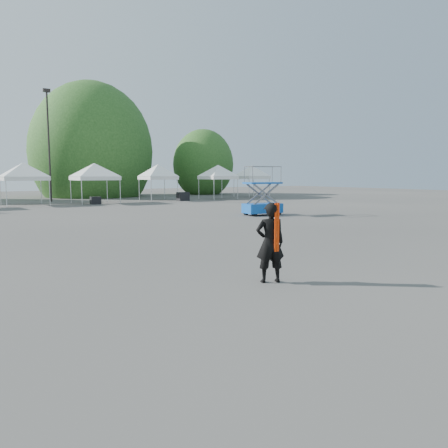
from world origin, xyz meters
TOP-DOWN VIEW (x-y plane):
  - ground at (0.00, 0.00)m, footprint 120.00×120.00m
  - light_pole_east at (3.00, 32.00)m, footprint 0.60×0.25m
  - tree_mid_e at (9.00, 39.00)m, footprint 5.12×5.12m
  - tree_far_e at (22.00, 37.00)m, footprint 3.84×3.84m
  - tent_e at (0.18, 28.16)m, footprint 4.58×4.58m
  - tent_f at (5.43, 27.19)m, footprint 4.71×4.71m
  - tent_g at (11.60, 28.08)m, footprint 4.02×4.02m
  - tent_h at (17.55, 27.01)m, footprint 4.19×4.19m
  - tent_extra_8 at (22.57, 28.12)m, footprint 4.10×4.10m
  - man at (0.05, -1.52)m, footprint 0.76×0.64m
  - scissor_lift at (10.17, 11.12)m, footprint 2.34×1.37m
  - crate_mid at (5.11, 26.22)m, footprint 0.82×0.65m
  - crate_east at (13.29, 26.42)m, footprint 1.02×0.81m

SIDE VIEW (x-z plane):
  - ground at x=0.00m, z-range 0.00..0.00m
  - crate_mid at x=5.11m, z-range 0.00..0.61m
  - crate_east at x=13.29m, z-range 0.00..0.78m
  - man at x=0.05m, z-range 0.00..1.78m
  - scissor_lift at x=10.17m, z-range 0.01..2.88m
  - tent_g at x=11.60m, z-range 1.12..5.00m
  - tent_extra_8 at x=22.57m, z-range 1.12..5.00m
  - tent_h at x=17.55m, z-range 1.12..5.00m
  - tent_e at x=0.18m, z-range 1.12..5.00m
  - tent_f at x=5.43m, z-range 1.12..5.00m
  - tree_far_e at x=22.00m, z-range 0.70..6.55m
  - tree_mid_e at x=9.00m, z-range 0.94..8.74m
  - light_pole_east at x=3.00m, z-range 0.62..10.42m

